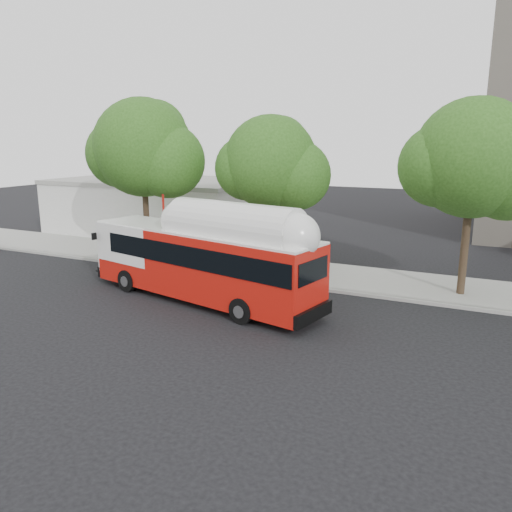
{
  "coord_description": "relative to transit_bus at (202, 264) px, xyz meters",
  "views": [
    {
      "loc": [
        9.83,
        -18.92,
        7.26
      ],
      "look_at": [
        -0.45,
        3.0,
        1.63
      ],
      "focal_mm": 35.0,
      "sensor_mm": 36.0,
      "label": 1
    }
  ],
  "objects": [
    {
      "name": "low_commercial_bldg",
      "position": [
        -12.25,
        14.01,
        0.38
      ],
      "size": [
        16.2,
        10.2,
        4.25
      ],
      "color": "silver",
      "rests_on": "ground"
    },
    {
      "name": "street_tree_left",
      "position": [
        -6.78,
        5.56,
        4.83
      ],
      "size": [
        6.67,
        5.8,
        9.74
      ],
      "color": "#2D2116",
      "rests_on": "ground"
    },
    {
      "name": "street_tree_right",
      "position": [
        11.19,
        5.86,
        4.48
      ],
      "size": [
        6.21,
        5.4,
        9.18
      ],
      "color": "#2D2116",
      "rests_on": "ground"
    },
    {
      "name": "sidewalk",
      "position": [
        1.75,
        6.51,
        -1.7
      ],
      "size": [
        60.0,
        5.0,
        0.15
      ],
      "primitive_type": "cube",
      "color": "gray",
      "rests_on": "ground"
    },
    {
      "name": "street_tree_mid",
      "position": [
        1.15,
        6.06,
        4.13
      ],
      "size": [
        5.75,
        5.0,
        8.62
      ],
      "color": "#2D2116",
      "rests_on": "ground"
    },
    {
      "name": "curb_strip",
      "position": [
        1.75,
        3.91,
        -1.7
      ],
      "size": [
        60.0,
        0.3,
        0.15
      ],
      "primitive_type": "cube",
      "color": "gray",
      "rests_on": "ground"
    },
    {
      "name": "red_curb_segment",
      "position": [
        -1.25,
        3.91,
        -1.69
      ],
      "size": [
        10.0,
        0.32,
        0.16
      ],
      "primitive_type": "cube",
      "color": "maroon",
      "rests_on": "ground"
    },
    {
      "name": "ground",
      "position": [
        1.75,
        0.01,
        -1.77
      ],
      "size": [
        120.0,
        120.0,
        0.0
      ],
      "primitive_type": "plane",
      "color": "black",
      "rests_on": "ground"
    },
    {
      "name": "signal_pole",
      "position": [
        -5.33,
        4.62,
        0.65
      ],
      "size": [
        0.13,
        0.45,
        4.72
      ],
      "color": "red",
      "rests_on": "ground"
    },
    {
      "name": "transit_bus",
      "position": [
        0.0,
        0.0,
        0.0
      ],
      "size": [
        13.02,
        5.14,
        3.8
      ],
      "rotation": [
        0.0,
        0.0,
        -0.22
      ],
      "color": "red",
      "rests_on": "ground"
    }
  ]
}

